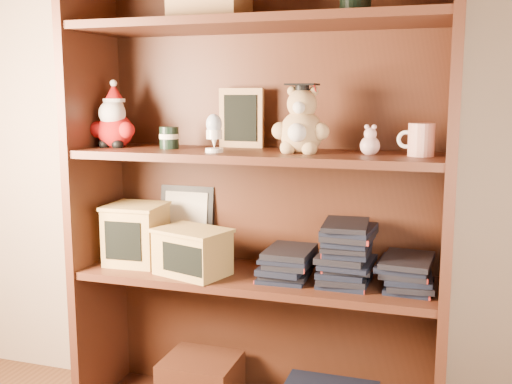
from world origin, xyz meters
TOP-DOWN VIEW (x-y plane):
  - bookcase at (0.14, 1.36)m, footprint 1.20×0.35m
  - shelf_lower at (0.14, 1.30)m, footprint 1.14×0.33m
  - shelf_upper at (0.14, 1.30)m, footprint 1.14×0.33m
  - santa_plush at (-0.36, 1.30)m, footprint 0.16×0.12m
  - teachers_tin at (-0.16, 1.30)m, footprint 0.06×0.06m
  - chalkboard_plaque at (0.05, 1.42)m, footprint 0.15×0.08m
  - egg_cup at (0.03, 1.23)m, footprint 0.06×0.06m
  - grad_teddy_bear at (0.29, 1.30)m, footprint 0.18×0.15m
  - pink_figurine at (0.50, 1.30)m, footprint 0.06×0.06m
  - teacher_mug at (0.64, 1.30)m, footprint 0.11×0.08m
  - certificate_frame at (-0.16, 1.44)m, footprint 0.20×0.05m
  - treats_box at (-0.29, 1.30)m, footprint 0.20×0.20m
  - pencils_box at (-0.05, 1.24)m, footprint 0.27×0.23m
  - book_stack_left at (0.25, 1.30)m, footprint 0.14×0.20m
  - book_stack_mid at (0.43, 1.30)m, footprint 0.14×0.20m
  - book_stack_right at (0.62, 1.30)m, footprint 0.14×0.20m

SIDE VIEW (x-z plane):
  - shelf_lower at x=0.14m, z-range 0.53..0.55m
  - book_stack_left at x=0.25m, z-range 0.55..0.65m
  - book_stack_right at x=0.62m, z-range 0.55..0.65m
  - pencils_box at x=-0.05m, z-range 0.55..0.70m
  - book_stack_mid at x=0.43m, z-range 0.55..0.74m
  - treats_box at x=-0.29m, z-range 0.55..0.76m
  - certificate_frame at x=-0.16m, z-range 0.55..0.80m
  - bookcase at x=0.14m, z-range -0.02..1.58m
  - shelf_upper at x=0.14m, z-range 0.93..0.95m
  - pink_figurine at x=0.50m, z-range 0.94..1.03m
  - teachers_tin at x=-0.16m, z-range 0.95..1.02m
  - teacher_mug at x=0.64m, z-range 0.95..1.04m
  - egg_cup at x=0.03m, z-range 0.95..1.07m
  - grad_teddy_bear at x=0.29m, z-range 0.92..1.14m
  - santa_plush at x=-0.36m, z-range 0.92..1.15m
  - chalkboard_plaque at x=0.05m, z-range 0.95..1.14m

